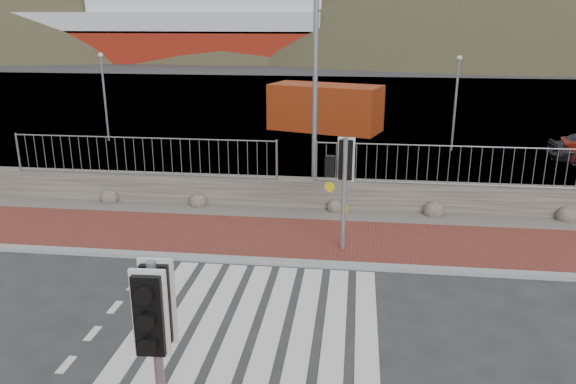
# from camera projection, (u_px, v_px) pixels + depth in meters

# --- Properties ---
(ground) EXTENTS (220.00, 220.00, 0.00)m
(ground) POSITION_uv_depth(u_px,v_px,m) (255.00, 330.00, 10.64)
(ground) COLOR #28282B
(ground) RESTS_ON ground
(sidewalk_far) EXTENTS (40.00, 3.00, 0.08)m
(sidewalk_far) POSITION_uv_depth(u_px,v_px,m) (285.00, 239.00, 14.89)
(sidewalk_far) COLOR brown
(sidewalk_far) RESTS_ON ground
(kerb_far) EXTENTS (40.00, 0.25, 0.12)m
(kerb_far) POSITION_uv_depth(u_px,v_px,m) (277.00, 262.00, 13.47)
(kerb_far) COLOR gray
(kerb_far) RESTS_ON ground
(zebra_crossing) EXTENTS (4.62, 5.60, 0.01)m
(zebra_crossing) POSITION_uv_depth(u_px,v_px,m) (255.00, 330.00, 10.64)
(zebra_crossing) COLOR silver
(zebra_crossing) RESTS_ON ground
(gravel_strip) EXTENTS (40.00, 1.50, 0.06)m
(gravel_strip) POSITION_uv_depth(u_px,v_px,m) (294.00, 214.00, 16.79)
(gravel_strip) COLOR #59544C
(gravel_strip) RESTS_ON ground
(stone_wall) EXTENTS (40.00, 0.60, 0.90)m
(stone_wall) POSITION_uv_depth(u_px,v_px,m) (297.00, 193.00, 17.42)
(stone_wall) COLOR #4D463F
(stone_wall) RESTS_ON ground
(railing) EXTENTS (18.07, 0.07, 1.22)m
(railing) POSITION_uv_depth(u_px,v_px,m) (296.00, 151.00, 16.87)
(railing) COLOR gray
(railing) RESTS_ON stone_wall
(quay) EXTENTS (120.00, 40.00, 0.50)m
(quay) POSITION_uv_depth(u_px,v_px,m) (330.00, 107.00, 37.07)
(quay) COLOR #4C4C4F
(quay) RESTS_ON ground
(water) EXTENTS (220.00, 50.00, 0.05)m
(water) POSITION_uv_depth(u_px,v_px,m) (345.00, 64.00, 70.22)
(water) COLOR #3F4C54
(water) RESTS_ON ground
(ferry) EXTENTS (50.00, 16.00, 20.00)m
(ferry) POSITION_uv_depth(u_px,v_px,m) (165.00, 19.00, 76.25)
(ferry) COLOR maroon
(ferry) RESTS_ON ground
(hills_backdrop) EXTENTS (254.00, 90.00, 100.00)m
(hills_backdrop) POSITION_uv_depth(u_px,v_px,m) (383.00, 186.00, 99.98)
(hills_backdrop) COLOR #343821
(hills_backdrop) RESTS_ON ground
(traffic_signal_near) EXTENTS (0.44, 0.27, 2.99)m
(traffic_signal_near) POSITION_uv_depth(u_px,v_px,m) (156.00, 326.00, 6.70)
(traffic_signal_near) COLOR gray
(traffic_signal_near) RESTS_ON ground
(traffic_signal_far) EXTENTS (0.71, 0.30, 2.93)m
(traffic_signal_far) POSITION_uv_depth(u_px,v_px,m) (343.00, 170.00, 13.60)
(traffic_signal_far) COLOR gray
(traffic_signal_far) RESTS_ON ground
(streetlight) EXTENTS (1.89, 0.61, 9.00)m
(streetlight) POSITION_uv_depth(u_px,v_px,m) (321.00, 39.00, 16.70)
(streetlight) COLOR gray
(streetlight) RESTS_ON ground
(shipping_container) EXTENTS (6.10, 3.97, 2.36)m
(shipping_container) POSITION_uv_depth(u_px,v_px,m) (325.00, 108.00, 29.08)
(shipping_container) COLOR maroon
(shipping_container) RESTS_ON ground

